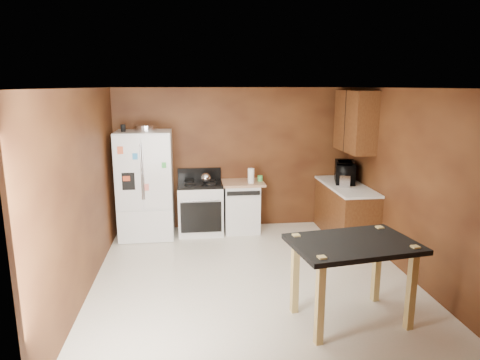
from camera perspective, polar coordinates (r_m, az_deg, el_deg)
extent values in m
plane|color=white|center=(5.89, 1.73, -12.93)|extent=(4.50, 4.50, 0.00)
plane|color=white|center=(5.32, 1.91, 12.16)|extent=(4.50, 4.50, 0.00)
plane|color=brown|center=(7.66, -0.70, 2.87)|extent=(4.20, 0.00, 4.20)
plane|color=brown|center=(3.37, 7.62, -9.93)|extent=(4.20, 0.00, 4.20)
plane|color=brown|center=(5.57, -20.08, -1.57)|extent=(0.00, 4.50, 4.50)
plane|color=brown|center=(6.15, 21.57, -0.42)|extent=(0.00, 4.50, 4.50)
cylinder|color=silver|center=(7.26, -12.46, 6.80)|extent=(0.38, 0.38, 0.09)
cylinder|color=black|center=(7.18, -15.32, 6.68)|extent=(0.08, 0.08, 0.12)
sphere|color=silver|center=(7.31, -4.59, 0.26)|extent=(0.17, 0.17, 0.17)
cylinder|color=white|center=(7.32, 1.48, 0.56)|extent=(0.14, 0.14, 0.25)
cylinder|color=#46B653|center=(7.50, 2.69, 0.23)|extent=(0.09, 0.09, 0.10)
cube|color=silver|center=(7.28, 13.70, 0.00)|extent=(0.23, 0.31, 0.20)
imported|color=black|center=(7.56, 13.80, 0.92)|extent=(0.54, 0.67, 0.32)
cube|color=white|center=(7.36, -12.46, -0.61)|extent=(0.90, 0.75, 1.80)
cube|color=white|center=(6.95, -14.71, 0.88)|extent=(0.43, 0.02, 1.20)
cube|color=white|center=(6.90, -11.01, 0.98)|extent=(0.43, 0.02, 1.20)
cube|color=white|center=(7.16, -12.52, -6.15)|extent=(0.88, 0.02, 0.54)
cube|color=black|center=(6.97, -14.66, -0.18)|extent=(0.20, 0.01, 0.28)
cylinder|color=silver|center=(6.90, -13.02, 1.05)|extent=(0.02, 0.02, 0.90)
cylinder|color=silver|center=(6.90, -12.77, 1.06)|extent=(0.02, 0.02, 0.90)
cube|color=#F6673A|center=(6.88, -15.69, 3.84)|extent=(0.09, 0.00, 0.12)
cube|color=#3597E3|center=(6.87, -13.82, 3.08)|extent=(0.08, 0.00, 0.10)
cube|color=green|center=(6.85, -10.10, 1.95)|extent=(0.07, 0.00, 0.09)
cube|color=#CF4722|center=(6.95, -14.90, 0.19)|extent=(0.11, 0.00, 0.08)
cube|color=#E97567|center=(6.95, -12.38, -0.96)|extent=(0.08, 0.00, 0.11)
cube|color=white|center=(7.49, -5.30, -3.88)|extent=(0.76, 0.65, 0.85)
cube|color=black|center=(7.38, -5.37, -0.53)|extent=(0.76, 0.65, 0.05)
cube|color=black|center=(7.63, -5.44, 0.87)|extent=(0.76, 0.06, 0.20)
cube|color=black|center=(7.18, -5.21, -4.98)|extent=(0.68, 0.02, 0.52)
cylinder|color=silver|center=(7.09, -5.26, -2.77)|extent=(0.62, 0.02, 0.02)
cylinder|color=black|center=(7.53, -6.77, -0.07)|extent=(0.17, 0.17, 0.02)
cylinder|color=black|center=(7.53, -4.03, 0.00)|extent=(0.17, 0.17, 0.02)
cylinder|color=black|center=(7.21, -6.76, -0.62)|extent=(0.17, 0.17, 0.02)
cylinder|color=black|center=(7.22, -3.91, -0.54)|extent=(0.17, 0.17, 0.02)
cube|color=white|center=(7.57, 0.17, -3.67)|extent=(0.60, 0.60, 0.85)
cube|color=black|center=(7.18, 0.47, -1.78)|extent=(0.56, 0.02, 0.07)
cube|color=tan|center=(7.45, 0.17, -0.38)|extent=(0.78, 0.62, 0.04)
cube|color=brown|center=(7.50, 13.84, -4.14)|extent=(0.60, 1.55, 0.86)
cube|color=white|center=(7.39, 14.02, -0.80)|extent=(0.63, 1.58, 0.04)
cube|color=brown|center=(7.36, 15.10, 7.54)|extent=(0.35, 1.05, 1.00)
cube|color=black|center=(7.30, 13.79, 7.58)|extent=(0.01, 0.01, 1.00)
cube|color=black|center=(4.74, 14.88, -8.24)|extent=(1.41, 1.04, 0.05)
cube|color=tan|center=(4.94, 7.35, -12.30)|extent=(0.09, 0.09, 0.93)
cube|color=tan|center=(5.40, 17.79, -10.61)|extent=(0.09, 0.09, 0.93)
cube|color=tan|center=(4.42, 10.62, -15.57)|extent=(0.09, 0.09, 0.93)
cube|color=tan|center=(4.93, 21.89, -13.23)|extent=(0.09, 0.09, 0.93)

